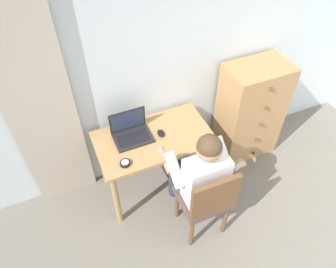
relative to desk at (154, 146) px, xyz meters
name	(u,v)px	position (x,y,z in m)	size (l,w,h in m)	color
wall_back	(190,56)	(0.52, 0.38, 0.63)	(4.80, 0.05, 2.50)	silver
curtain_panel	(41,110)	(-0.86, 0.31, 0.51)	(0.55, 0.03, 2.26)	#BCAD99
desk	(154,146)	(0.00, 0.00, 0.00)	(1.07, 0.61, 0.74)	tan
dresser	(250,111)	(1.15, 0.11, -0.05)	(0.64, 0.44, 1.14)	tan
chair	(207,200)	(0.22, -0.66, -0.11)	(0.42, 0.40, 0.90)	brown
person_seated	(199,171)	(0.22, -0.47, 0.07)	(0.53, 0.59, 1.22)	#33384C
laptop	(131,132)	(-0.18, 0.10, 0.17)	(0.34, 0.25, 0.24)	#232326
computer_mouse	(161,133)	(0.08, 0.01, 0.14)	(0.06, 0.10, 0.03)	black
desk_clock	(125,163)	(-0.34, -0.20, 0.14)	(0.09, 0.09, 0.03)	black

